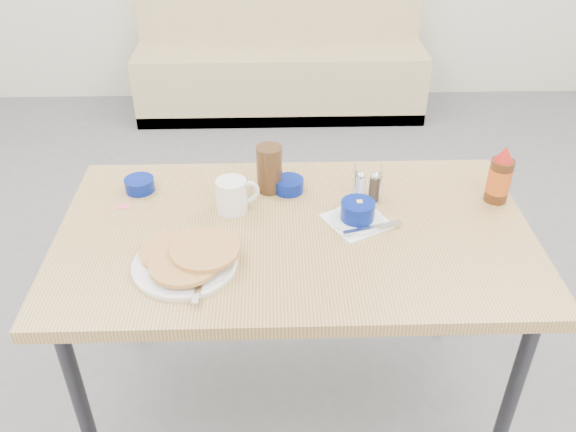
{
  "coord_description": "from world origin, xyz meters",
  "views": [
    {
      "loc": [
        -0.06,
        -1.2,
        1.82
      ],
      "look_at": [
        -0.02,
        0.24,
        0.82
      ],
      "focal_mm": 38.0,
      "sensor_mm": 36.0,
      "label": 1
    }
  ],
  "objects_px": {
    "booth_bench": "(280,59)",
    "butter_bowl": "(289,185)",
    "amber_tumbler": "(269,169)",
    "syrup_bottle": "(500,177)",
    "condiment_caddy": "(367,188)",
    "dining_table": "(295,246)",
    "grits_setting": "(358,213)",
    "coffee_mug": "(233,195)",
    "pancake_plate": "(186,259)",
    "creamer_bowl": "(140,185)"
  },
  "relations": [
    {
      "from": "pancake_plate",
      "to": "creamer_bowl",
      "type": "bearing_deg",
      "value": 116.31
    },
    {
      "from": "pancake_plate",
      "to": "syrup_bottle",
      "type": "bearing_deg",
      "value": 17.72
    },
    {
      "from": "dining_table",
      "to": "coffee_mug",
      "type": "bearing_deg",
      "value": 149.35
    },
    {
      "from": "booth_bench",
      "to": "syrup_bottle",
      "type": "relative_size",
      "value": 9.97
    },
    {
      "from": "grits_setting",
      "to": "condiment_caddy",
      "type": "relative_size",
      "value": 2.12
    },
    {
      "from": "creamer_bowl",
      "to": "amber_tumbler",
      "type": "bearing_deg",
      "value": -0.88
    },
    {
      "from": "creamer_bowl",
      "to": "condiment_caddy",
      "type": "relative_size",
      "value": 0.83
    },
    {
      "from": "amber_tumbler",
      "to": "syrup_bottle",
      "type": "distance_m",
      "value": 0.72
    },
    {
      "from": "dining_table",
      "to": "creamer_bowl",
      "type": "bearing_deg",
      "value": 154.78
    },
    {
      "from": "creamer_bowl",
      "to": "amber_tumbler",
      "type": "height_order",
      "value": "amber_tumbler"
    },
    {
      "from": "condiment_caddy",
      "to": "syrup_bottle",
      "type": "height_order",
      "value": "syrup_bottle"
    },
    {
      "from": "coffee_mug",
      "to": "syrup_bottle",
      "type": "bearing_deg",
      "value": 2.35
    },
    {
      "from": "booth_bench",
      "to": "dining_table",
      "type": "distance_m",
      "value": 2.56
    },
    {
      "from": "pancake_plate",
      "to": "dining_table",
      "type": "bearing_deg",
      "value": 27.52
    },
    {
      "from": "pancake_plate",
      "to": "creamer_bowl",
      "type": "distance_m",
      "value": 0.44
    },
    {
      "from": "condiment_caddy",
      "to": "syrup_bottle",
      "type": "xyz_separation_m",
      "value": [
        0.41,
        -0.02,
        0.04
      ]
    },
    {
      "from": "booth_bench",
      "to": "creamer_bowl",
      "type": "relative_size",
      "value": 20.01
    },
    {
      "from": "creamer_bowl",
      "to": "amber_tumbler",
      "type": "relative_size",
      "value": 0.61
    },
    {
      "from": "grits_setting",
      "to": "amber_tumbler",
      "type": "xyz_separation_m",
      "value": [
        -0.26,
        0.19,
        0.05
      ]
    },
    {
      "from": "grits_setting",
      "to": "amber_tumbler",
      "type": "height_order",
      "value": "amber_tumbler"
    },
    {
      "from": "butter_bowl",
      "to": "amber_tumbler",
      "type": "relative_size",
      "value": 0.62
    },
    {
      "from": "amber_tumbler",
      "to": "dining_table",
      "type": "bearing_deg",
      "value": -71.92
    },
    {
      "from": "creamer_bowl",
      "to": "pancake_plate",
      "type": "bearing_deg",
      "value": -63.69
    },
    {
      "from": "pancake_plate",
      "to": "coffee_mug",
      "type": "distance_m",
      "value": 0.29
    },
    {
      "from": "dining_table",
      "to": "pancake_plate",
      "type": "bearing_deg",
      "value": -152.48
    },
    {
      "from": "syrup_bottle",
      "to": "creamer_bowl",
      "type": "bearing_deg",
      "value": 175.51
    },
    {
      "from": "amber_tumbler",
      "to": "butter_bowl",
      "type": "bearing_deg",
      "value": -9.64
    },
    {
      "from": "syrup_bottle",
      "to": "pancake_plate",
      "type": "bearing_deg",
      "value": -162.28
    },
    {
      "from": "pancake_plate",
      "to": "butter_bowl",
      "type": "relative_size",
      "value": 3.26
    },
    {
      "from": "dining_table",
      "to": "condiment_caddy",
      "type": "bearing_deg",
      "value": 34.76
    },
    {
      "from": "amber_tumbler",
      "to": "syrup_bottle",
      "type": "bearing_deg",
      "value": -6.6
    },
    {
      "from": "coffee_mug",
      "to": "syrup_bottle",
      "type": "height_order",
      "value": "syrup_bottle"
    },
    {
      "from": "grits_setting",
      "to": "butter_bowl",
      "type": "relative_size",
      "value": 2.55
    },
    {
      "from": "condiment_caddy",
      "to": "amber_tumbler",
      "type": "bearing_deg",
      "value": 172.19
    },
    {
      "from": "pancake_plate",
      "to": "grits_setting",
      "type": "height_order",
      "value": "grits_setting"
    },
    {
      "from": "dining_table",
      "to": "creamer_bowl",
      "type": "relative_size",
      "value": 14.74
    },
    {
      "from": "butter_bowl",
      "to": "amber_tumbler",
      "type": "height_order",
      "value": "amber_tumbler"
    },
    {
      "from": "dining_table",
      "to": "coffee_mug",
      "type": "relative_size",
      "value": 10.44
    },
    {
      "from": "amber_tumbler",
      "to": "grits_setting",
      "type": "bearing_deg",
      "value": -36.01
    },
    {
      "from": "booth_bench",
      "to": "butter_bowl",
      "type": "distance_m",
      "value": 2.36
    },
    {
      "from": "booth_bench",
      "to": "grits_setting",
      "type": "distance_m",
      "value": 2.54
    },
    {
      "from": "creamer_bowl",
      "to": "syrup_bottle",
      "type": "bearing_deg",
      "value": -4.49
    },
    {
      "from": "coffee_mug",
      "to": "condiment_caddy",
      "type": "distance_m",
      "value": 0.42
    },
    {
      "from": "creamer_bowl",
      "to": "coffee_mug",
      "type": "bearing_deg",
      "value": -21.7
    },
    {
      "from": "condiment_caddy",
      "to": "butter_bowl",
      "type": "bearing_deg",
      "value": 171.61
    },
    {
      "from": "grits_setting",
      "to": "butter_bowl",
      "type": "height_order",
      "value": "grits_setting"
    },
    {
      "from": "amber_tumbler",
      "to": "condiment_caddy",
      "type": "bearing_deg",
      "value": -11.97
    },
    {
      "from": "dining_table",
      "to": "pancake_plate",
      "type": "distance_m",
      "value": 0.35
    },
    {
      "from": "grits_setting",
      "to": "condiment_caddy",
      "type": "xyz_separation_m",
      "value": [
        0.04,
        0.13,
        0.01
      ]
    },
    {
      "from": "dining_table",
      "to": "pancake_plate",
      "type": "relative_size",
      "value": 4.51
    }
  ]
}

